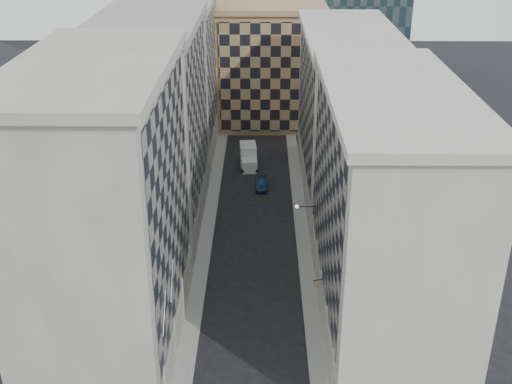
{
  "coord_description": "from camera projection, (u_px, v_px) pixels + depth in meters",
  "views": [
    {
      "loc": [
        0.71,
        -32.09,
        34.16
      ],
      "look_at": [
        0.29,
        14.21,
        12.36
      ],
      "focal_mm": 45.0,
      "sensor_mm": 36.0,
      "label": 1
    }
  ],
  "objects": [
    {
      "name": "bldg_right_a",
      "position": [
        385.0,
        211.0,
        52.68
      ],
      "size": [
        10.8,
        26.8,
        20.7
      ],
      "color": "#AEAAA0",
      "rests_on": "ground"
    },
    {
      "name": "sidewalk_east",
      "position": [
        302.0,
        232.0,
        70.66
      ],
      "size": [
        1.5,
        100.0,
        0.15
      ],
      "primitive_type": "cube",
      "color": "gray",
      "rests_on": "ground"
    },
    {
      "name": "bracket_lamp",
      "position": [
        299.0,
        207.0,
        62.63
      ],
      "size": [
        1.98,
        0.36,
        0.36
      ],
      "color": "black",
      "rests_on": "ground"
    },
    {
      "name": "box_truck",
      "position": [
        248.0,
        157.0,
        87.27
      ],
      "size": [
        2.56,
        5.42,
        2.89
      ],
      "rotation": [
        0.0,
        0.0,
        0.08
      ],
      "color": "silver",
      "rests_on": "ground"
    },
    {
      "name": "bldg_left_a",
      "position": [
        108.0,
        216.0,
        48.59
      ],
      "size": [
        10.8,
        22.8,
        23.7
      ],
      "color": "gray",
      "rests_on": "ground"
    },
    {
      "name": "bldg_left_c",
      "position": [
        178.0,
        77.0,
        88.83
      ],
      "size": [
        10.8,
        22.8,
        21.7
      ],
      "color": "gray",
      "rests_on": "ground"
    },
    {
      "name": "bldg_right_b",
      "position": [
        346.0,
        113.0,
        77.31
      ],
      "size": [
        10.8,
        28.8,
        19.7
      ],
      "color": "#AEAAA0",
      "rests_on": "ground"
    },
    {
      "name": "bldg_left_b",
      "position": [
        153.0,
        126.0,
        68.71
      ],
      "size": [
        10.8,
        22.8,
        22.7
      ],
      "color": "gray",
      "rests_on": "ground"
    },
    {
      "name": "flagpoles_left",
      "position": [
        168.0,
        296.0,
        45.66
      ],
      "size": [
        0.1,
        6.33,
        2.33
      ],
      "color": "gray",
      "rests_on": "ground"
    },
    {
      "name": "tan_block",
      "position": [
        270.0,
        64.0,
        100.98
      ],
      "size": [
        16.8,
        14.8,
        18.8
      ],
      "color": "tan",
      "rests_on": "ground"
    },
    {
      "name": "dark_car",
      "position": [
        261.0,
        183.0,
        81.01
      ],
      "size": [
        1.44,
        3.99,
        1.31
      ],
      "primitive_type": "imported",
      "rotation": [
        0.0,
        0.0,
        0.01
      ],
      "color": "#0F1B3A",
      "rests_on": "ground"
    },
    {
      "name": "shop_sign",
      "position": [
        316.0,
        284.0,
        54.53
      ],
      "size": [
        0.9,
        0.8,
        0.89
      ],
      "rotation": [
        0.0,
        0.0,
        0.26
      ],
      "color": "black",
      "rests_on": "ground"
    },
    {
      "name": "sidewalk_west",
      "position": [
        207.0,
        232.0,
        70.74
      ],
      "size": [
        1.5,
        100.0,
        0.15
      ],
      "primitive_type": "cube",
      "color": "gray",
      "rests_on": "ground"
    }
  ]
}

